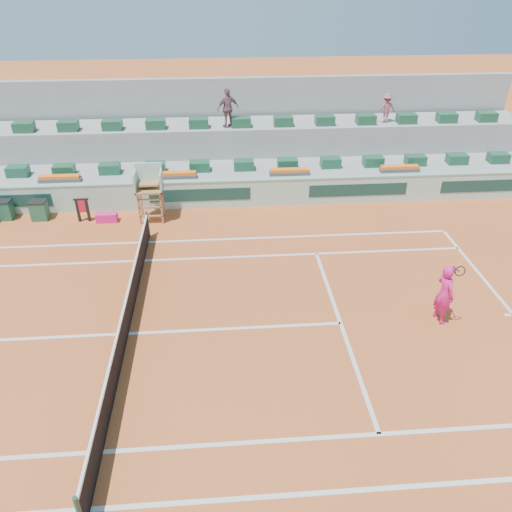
# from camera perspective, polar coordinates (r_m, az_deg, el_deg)

# --- Properties ---
(ground) EXTENTS (90.00, 90.00, 0.00)m
(ground) POSITION_cam_1_polar(r_m,az_deg,el_deg) (15.45, -14.39, -8.60)
(ground) COLOR #AC4C21
(ground) RESTS_ON ground
(seating_tier_lower) EXTENTS (36.00, 4.00, 1.20)m
(seating_tier_lower) POSITION_cam_1_polar(r_m,az_deg,el_deg) (24.33, -11.07, 8.89)
(seating_tier_lower) COLOR #969693
(seating_tier_lower) RESTS_ON ground
(seating_tier_upper) EXTENTS (36.00, 2.40, 2.60)m
(seating_tier_upper) POSITION_cam_1_polar(r_m,az_deg,el_deg) (25.57, -10.90, 11.71)
(seating_tier_upper) COLOR #969693
(seating_tier_upper) RESTS_ON ground
(stadium_back_wall) EXTENTS (36.00, 0.40, 4.40)m
(stadium_back_wall) POSITION_cam_1_polar(r_m,az_deg,el_deg) (26.81, -10.80, 14.67)
(stadium_back_wall) COLOR #969693
(stadium_back_wall) RESTS_ON ground
(player_bag) EXTENTS (0.86, 0.38, 0.38)m
(player_bag) POSITION_cam_1_polar(r_m,az_deg,el_deg) (21.85, -16.69, 4.25)
(player_bag) COLOR #DB1C7B
(player_bag) RESTS_ON ground
(spectator_mid) EXTENTS (1.14, 0.80, 1.79)m
(spectator_mid) POSITION_cam_1_polar(r_m,az_deg,el_deg) (24.14, -3.23, 16.51)
(spectator_mid) COLOR #7C525D
(spectator_mid) RESTS_ON seating_tier_upper
(spectator_right) EXTENTS (0.90, 0.53, 1.39)m
(spectator_right) POSITION_cam_1_polar(r_m,az_deg,el_deg) (25.71, 14.68, 16.05)
(spectator_right) COLOR #934953
(spectator_right) RESTS_ON seating_tier_upper
(court_lines) EXTENTS (23.89, 11.09, 0.01)m
(court_lines) POSITION_cam_1_polar(r_m,az_deg,el_deg) (15.45, -14.39, -8.59)
(court_lines) COLOR silver
(court_lines) RESTS_ON ground
(tennis_net) EXTENTS (0.10, 11.97, 1.10)m
(tennis_net) POSITION_cam_1_polar(r_m,az_deg,el_deg) (15.13, -14.65, -7.07)
(tennis_net) COLOR black
(tennis_net) RESTS_ON ground
(advertising_hoarding) EXTENTS (36.00, 0.34, 1.26)m
(advertising_hoarding) POSITION_cam_1_polar(r_m,az_deg,el_deg) (22.31, -11.52, 6.81)
(advertising_hoarding) COLOR #A0CAB5
(advertising_hoarding) RESTS_ON ground
(umpire_chair) EXTENTS (1.10, 0.90, 2.40)m
(umpire_chair) POSITION_cam_1_polar(r_m,az_deg,el_deg) (21.04, -12.11, 7.93)
(umpire_chair) COLOR olive
(umpire_chair) RESTS_ON ground
(seat_row_lower) EXTENTS (32.90, 0.60, 0.44)m
(seat_row_lower) POSITION_cam_1_polar(r_m,az_deg,el_deg) (23.20, -11.47, 9.91)
(seat_row_lower) COLOR #194B31
(seat_row_lower) RESTS_ON seating_tier_lower
(seat_row_upper) EXTENTS (32.90, 0.60, 0.44)m
(seat_row_upper) POSITION_cam_1_polar(r_m,az_deg,el_deg) (24.54, -11.39, 14.57)
(seat_row_upper) COLOR #194B31
(seat_row_upper) RESTS_ON seating_tier_upper
(flower_planters) EXTENTS (26.80, 0.36, 0.28)m
(flower_planters) POSITION_cam_1_polar(r_m,az_deg,el_deg) (22.74, -15.43, 8.71)
(flower_planters) COLOR #4E4E4E
(flower_planters) RESTS_ON seating_tier_lower
(drink_cooler_a) EXTENTS (0.69, 0.59, 0.84)m
(drink_cooler_a) POSITION_cam_1_polar(r_m,az_deg,el_deg) (22.93, -23.52, 4.85)
(drink_cooler_a) COLOR #1A5039
(drink_cooler_a) RESTS_ON ground
(drink_cooler_b) EXTENTS (0.64, 0.55, 0.84)m
(drink_cooler_b) POSITION_cam_1_polar(r_m,az_deg,el_deg) (23.57, -26.80, 4.74)
(drink_cooler_b) COLOR #1A5039
(drink_cooler_b) RESTS_ON ground
(towel_rack) EXTENTS (0.62, 0.10, 1.03)m
(towel_rack) POSITION_cam_1_polar(r_m,az_deg,el_deg) (22.00, -19.22, 5.20)
(towel_rack) COLOR black
(towel_rack) RESTS_ON ground
(tennis_player) EXTENTS (0.61, 0.96, 2.28)m
(tennis_player) POSITION_cam_1_polar(r_m,az_deg,el_deg) (15.93, 20.75, -4.04)
(tennis_player) COLOR #DB1C7B
(tennis_player) RESTS_ON ground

